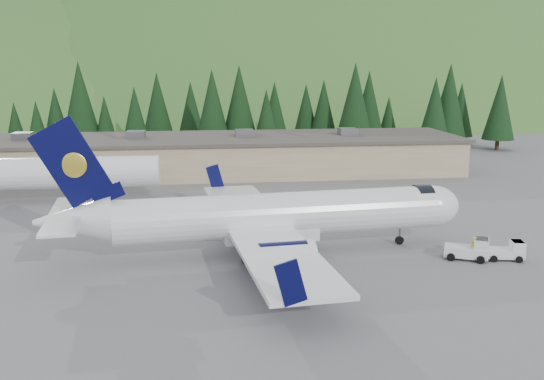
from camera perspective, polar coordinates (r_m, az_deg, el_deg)
The scene contains 9 objects.
ground at distance 50.02m, azimuth 0.85°, elevation -5.89°, with size 600.00×600.00×0.00m, color #5A5A5F.
airliner at distance 48.96m, azimuth -0.29°, elevation -2.54°, with size 34.81×32.71×11.55m.
second_airliner at distance 72.55m, azimuth -21.61°, elevation 1.54°, with size 27.50×11.00×10.05m.
baggage_tug_a at distance 51.54m, azimuth 21.32°, elevation -5.38°, with size 3.13×2.24×1.54m.
baggage_tug_b at distance 50.56m, azimuth 18.18°, elevation -5.36°, with size 3.71×3.03×1.77m.
terminal_building at distance 86.14m, azimuth -5.96°, elevation 3.34°, with size 71.00×17.00×6.10m.
ramp_worker at distance 50.72m, azimuth 18.47°, elevation -5.18°, with size 0.67×0.44×1.83m, color #F9E902.
tree_line at distance 108.37m, azimuth -3.04°, elevation 7.69°, with size 110.65×18.41×14.48m.
hills at distance 279.30m, azimuth 5.83°, elevation -8.82°, with size 614.00×330.00×300.00m.
Camera 1 is at (-6.63, -47.20, 15.19)m, focal length 40.00 mm.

